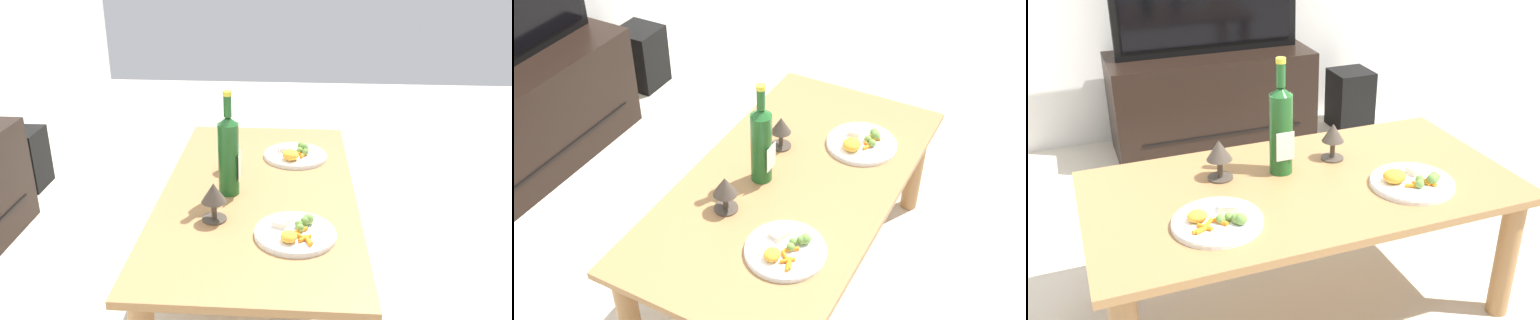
% 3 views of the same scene
% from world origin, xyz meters
% --- Properties ---
extents(ground_plane, '(6.40, 6.40, 0.00)m').
position_xyz_m(ground_plane, '(0.00, 0.00, 0.00)').
color(ground_plane, beige).
extents(dining_table, '(1.31, 0.68, 0.46)m').
position_xyz_m(dining_table, '(0.00, 0.00, 0.38)').
color(dining_table, '#9E7042').
rests_on(dining_table, ground_plane).
extents(tv_stand, '(1.01, 0.45, 0.51)m').
position_xyz_m(tv_stand, '(0.07, 1.37, 0.25)').
color(tv_stand, black).
rests_on(tv_stand, ground_plane).
extents(floor_speaker, '(0.22, 0.22, 0.33)m').
position_xyz_m(floor_speaker, '(0.87, 1.35, 0.16)').
color(floor_speaker, black).
rests_on(floor_speaker, ground_plane).
extents(wine_bottle, '(0.07, 0.07, 0.37)m').
position_xyz_m(wine_bottle, '(-0.03, 0.10, 0.61)').
color(wine_bottle, '#1E5923').
rests_on(wine_bottle, dining_table).
extents(goblet_left, '(0.08, 0.08, 0.13)m').
position_xyz_m(goblet_left, '(-0.22, 0.13, 0.54)').
color(goblet_left, '#473D33').
rests_on(goblet_left, dining_table).
extents(goblet_right, '(0.08, 0.08, 0.13)m').
position_xyz_m(goblet_right, '(0.16, 0.13, 0.54)').
color(goblet_right, '#473D33').
rests_on(goblet_right, dining_table).
extents(dinner_plate_left, '(0.25, 0.25, 0.05)m').
position_xyz_m(dinner_plate_left, '(-0.31, -0.13, 0.47)').
color(dinner_plate_left, white).
rests_on(dinner_plate_left, dining_table).
extents(dinner_plate_right, '(0.26, 0.26, 0.05)m').
position_xyz_m(dinner_plate_right, '(0.30, -0.13, 0.47)').
color(dinner_plate_right, white).
rests_on(dinner_plate_right, dining_table).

